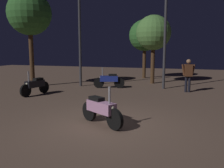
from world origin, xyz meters
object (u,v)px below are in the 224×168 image
at_px(motorcycle_black_parked_left, 35,85).
at_px(motorcycle_blue_parked_right, 109,80).
at_px(streetlamp_near, 80,24).
at_px(streetlamp_far, 166,19).
at_px(motorcycle_pink_foreground, 101,109).
at_px(person_rider_beside, 188,73).

relative_size(motorcycle_black_parked_left, motorcycle_blue_parked_right, 1.01).
relative_size(motorcycle_blue_parked_right, streetlamp_near, 0.30).
bearing_deg(motorcycle_black_parked_left, streetlamp_far, 134.20).
xyz_separation_m(motorcycle_black_parked_left, streetlamp_near, (0.88, 3.00, 3.01)).
distance_m(motorcycle_pink_foreground, motorcycle_blue_parked_right, 6.22).
bearing_deg(motorcycle_black_parked_left, person_rider_beside, 124.32).
bearing_deg(motorcycle_black_parked_left, motorcycle_blue_parked_right, 148.46).
bearing_deg(motorcycle_black_parked_left, streetlamp_near, 175.19).
height_order(person_rider_beside, streetlamp_near, streetlamp_near).
bearing_deg(streetlamp_far, motorcycle_pink_foreground, -99.35).
height_order(motorcycle_pink_foreground, motorcycle_black_parked_left, same).
height_order(motorcycle_pink_foreground, person_rider_beside, person_rider_beside).
bearing_deg(motorcycle_blue_parked_right, person_rider_beside, 164.13).
distance_m(motorcycle_black_parked_left, person_rider_beside, 7.22).
height_order(motorcycle_pink_foreground, streetlamp_near, streetlamp_near).
bearing_deg(streetlamp_near, motorcycle_blue_parked_right, -6.05).
height_order(motorcycle_black_parked_left, streetlamp_far, streetlamp_far).
distance_m(motorcycle_pink_foreground, person_rider_beside, 6.41).
xyz_separation_m(motorcycle_pink_foreground, motorcycle_black_parked_left, (-4.34, 3.17, 0.00)).
bearing_deg(streetlamp_near, motorcycle_pink_foreground, -60.70).
xyz_separation_m(motorcycle_pink_foreground, streetlamp_far, (1.10, 6.65, 3.16)).
relative_size(person_rider_beside, streetlamp_near, 0.29).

